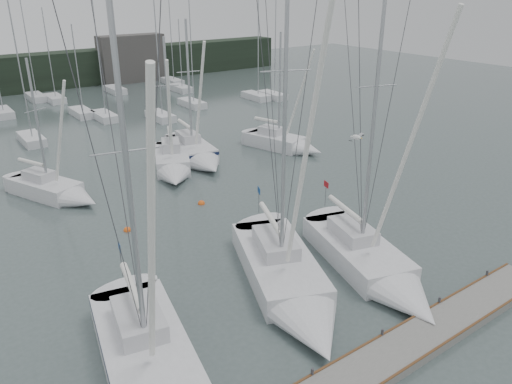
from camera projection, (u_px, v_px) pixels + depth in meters
ground at (286, 313)px, 23.48m from camera, size 160.00×160.00×0.00m
dock at (366, 371)px, 19.66m from camera, size 24.00×2.00×0.40m
far_treeline at (4, 75)px, 68.82m from camera, size 90.00×4.00×5.00m
far_building_right at (132, 59)px, 76.65m from camera, size 10.00×3.00×7.00m
mast_forest at (69, 108)px, 59.51m from camera, size 57.95×24.16×14.86m
sailboat_near_left at (157, 383)px, 18.48m from camera, size 5.31×11.31×15.57m
sailboat_near_center at (293, 291)px, 24.10m from camera, size 7.35×11.79×18.31m
sailboat_near_right at (378, 271)px, 25.77m from camera, size 5.82×10.94×16.60m
sailboat_mid_b at (59, 192)px, 35.54m from camera, size 5.38×8.16×10.57m
sailboat_mid_c at (173, 166)px, 40.41m from camera, size 5.88×8.85×11.40m
sailboat_mid_d at (197, 155)px, 42.88m from camera, size 4.18×9.25×12.61m
sailboat_mid_e at (288, 144)px, 45.92m from camera, size 4.63×8.06×11.24m
buoy_a at (127, 230)px, 31.23m from camera, size 0.49×0.49×0.49m
buoy_b at (201, 204)px, 34.99m from camera, size 0.50×0.50×0.50m
seagull at (357, 137)px, 22.22m from camera, size 1.08×0.52×0.21m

